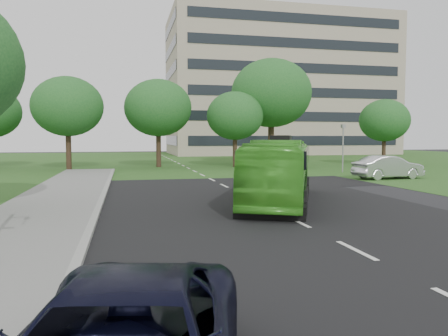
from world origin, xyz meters
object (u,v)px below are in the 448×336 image
object	(u,v)px
office_building	(278,87)
tree_park_e	(385,120)
tree_park_b	(158,108)
tree_park_d	(271,93)
tree_park_c	(235,116)
tree_park_a	(68,107)
bus	(279,171)
sedan	(388,167)
camera_pole	(343,141)

from	to	relation	value
office_building	tree_park_e	world-z (taller)	office_building
tree_park_b	tree_park_d	xyz separation A→B (m)	(12.25, 0.75, 1.81)
tree_park_c	office_building	bearing A→B (deg)	64.05
tree_park_e	tree_park_a	bearing A→B (deg)	179.28
tree_park_d	bus	bearing A→B (deg)	-108.00
office_building	tree_park_d	bearing A→B (deg)	-110.69
bus	office_building	bearing A→B (deg)	94.80
tree_park_b	sedan	xyz separation A→B (m)	(15.42, -16.35, -5.14)
tree_park_a	bus	xyz separation A→B (m)	(12.18, -23.75, -4.43)
camera_pole	sedan	bearing A→B (deg)	-78.26
tree_park_e	camera_pole	world-z (taller)	tree_park_e
tree_park_b	sedan	bearing A→B (deg)	-46.68
tree_park_d	tree_park_e	distance (m)	12.62
office_building	tree_park_e	xyz separation A→B (m)	(-0.51, -35.83, -7.64)
tree_park_c	tree_park_e	size ratio (longest dim) A/B	1.07
tree_park_c	camera_pole	distance (m)	11.85
bus	sedan	size ratio (longest dim) A/B	2.02
sedan	tree_park_c	bearing A→B (deg)	20.81
tree_park_e	bus	xyz separation A→B (m)	(-20.45, -23.34, -3.41)
tree_park_b	tree_park_d	world-z (taller)	tree_park_d
office_building	tree_park_a	size ratio (longest dim) A/B	4.63
sedan	bus	bearing A→B (deg)	121.69
tree_park_c	bus	xyz separation A→B (m)	(-3.96, -24.23, -3.76)
tree_park_d	tree_park_e	bearing A→B (deg)	-13.83
tree_park_a	tree_park_c	xyz separation A→B (m)	(16.14, 0.48, -0.66)
tree_park_c	tree_park_d	size ratio (longest dim) A/B	0.67
bus	tree_park_d	bearing A→B (deg)	96.31
tree_park_a	tree_park_b	world-z (taller)	tree_park_b
tree_park_d	sedan	bearing A→B (deg)	-79.51
tree_park_d	tree_park_a	bearing A→B (deg)	-173.05
tree_park_b	camera_pole	bearing A→B (deg)	-34.17
tree_park_b	tree_park_d	bearing A→B (deg)	3.52
tree_park_e	office_building	bearing A→B (deg)	89.19
tree_park_e	bus	size ratio (longest dim) A/B	0.69
tree_park_b	camera_pole	size ratio (longest dim) A/B	2.14
bus	sedan	distance (m)	14.88
tree_park_b	bus	world-z (taller)	tree_park_b
tree_park_b	tree_park_c	bearing A→B (deg)	-9.54
bus	camera_pole	distance (m)	19.09
tree_park_c	sedan	bearing A→B (deg)	-62.78
tree_park_a	sedan	size ratio (longest dim) A/B	1.68
sedan	camera_pole	bearing A→B (deg)	-2.91
tree_park_d	sedan	world-z (taller)	tree_park_d
bus	camera_pole	bearing A→B (deg)	77.81
tree_park_c	bus	bearing A→B (deg)	-99.28
office_building	camera_pole	bearing A→B (deg)	-102.38
tree_park_e	tree_park_d	bearing A→B (deg)	166.17
office_building	tree_park_b	size ratio (longest dim) A/B	4.52
bus	tree_park_b	bearing A→B (deg)	122.59
office_building	tree_park_c	size ratio (longest dim) A/B	5.21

